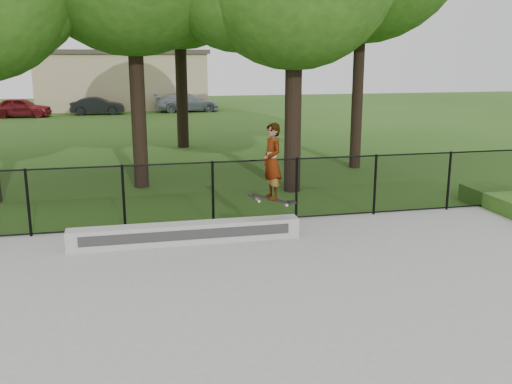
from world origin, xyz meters
TOP-DOWN VIEW (x-y plane):
  - ground at (0.00, 0.00)m, footprint 100.00×100.00m
  - concrete_slab at (0.00, 0.00)m, footprint 14.00×12.00m
  - grind_ledge at (-0.75, 4.70)m, footprint 4.81×0.40m
  - car_a at (-8.46, 32.68)m, footprint 3.84×1.89m
  - car_b at (-3.75, 33.50)m, footprint 3.24×1.38m
  - car_c at (2.36, 34.19)m, footprint 4.25×2.15m
  - skater_airborne at (1.05, 4.55)m, footprint 0.82×0.64m
  - chainlink_fence at (0.00, 5.90)m, footprint 16.06×0.06m
  - distant_building at (-2.00, 38.00)m, footprint 12.40×6.40m

SIDE VIEW (x-z plane):
  - ground at x=0.00m, z-range 0.00..0.00m
  - concrete_slab at x=0.00m, z-range 0.00..0.06m
  - grind_ledge at x=-0.75m, z-range 0.06..0.48m
  - car_b at x=-3.75m, z-range 0.00..1.16m
  - car_a at x=-8.46m, z-range 0.00..1.27m
  - car_c at x=2.36m, z-range 0.00..1.30m
  - chainlink_fence at x=0.00m, z-range 0.06..1.56m
  - skater_airborne at x=1.05m, z-range 0.82..2.60m
  - distant_building at x=-2.00m, z-range 0.01..4.31m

